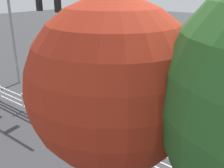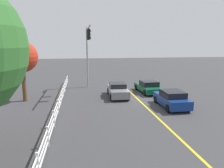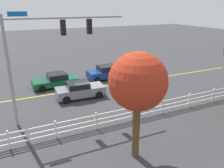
% 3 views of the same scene
% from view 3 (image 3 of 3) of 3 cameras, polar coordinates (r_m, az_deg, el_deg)
% --- Properties ---
extents(ground_plane, '(120.00, 120.00, 0.00)m').
position_cam_3_polar(ground_plane, '(21.99, -5.56, -1.07)').
color(ground_plane, '#38383A').
extents(lane_center_stripe, '(28.00, 0.16, 0.01)m').
position_cam_3_polar(lane_center_stripe, '(23.53, 3.64, 0.37)').
color(lane_center_stripe, gold).
rests_on(lane_center_stripe, ground_plane).
extents(signal_assembly, '(7.89, 0.38, 7.27)m').
position_cam_3_polar(signal_assembly, '(15.24, -16.82, 9.09)').
color(signal_assembly, gray).
rests_on(signal_assembly, ground_plane).
extents(car_0, '(3.95, 1.98, 1.46)m').
position_cam_3_polar(car_0, '(24.58, -1.50, 2.97)').
color(car_0, navy).
rests_on(car_0, ground_plane).
extents(car_1, '(4.21, 2.00, 1.40)m').
position_cam_3_polar(car_1, '(19.72, -8.11, -1.51)').
color(car_1, slate).
rests_on(car_1, ground_plane).
extents(car_2, '(4.40, 2.18, 1.33)m').
position_cam_3_polar(car_2, '(22.89, -14.03, 0.92)').
color(car_2, '#0C4C2D').
rests_on(car_2, ground_plane).
extents(white_rail_fence, '(26.10, 0.10, 1.15)m').
position_cam_3_polar(white_rail_fence, '(17.11, 12.51, -5.41)').
color(white_rail_fence, white).
rests_on(white_rail_fence, ground_plane).
extents(tree_1, '(2.87, 2.87, 5.62)m').
position_cam_3_polar(tree_1, '(10.83, 6.54, 0.40)').
color(tree_1, brown).
rests_on(tree_1, ground_plane).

